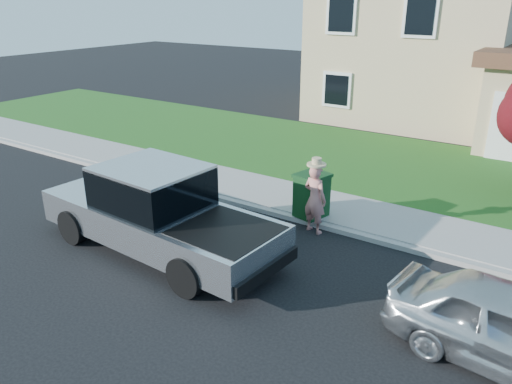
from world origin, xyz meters
TOP-DOWN VIEW (x-y plane):
  - ground at (0.00, 0.00)m, footprint 80.00×80.00m
  - curb at (1.00, 2.90)m, footprint 40.00×0.20m
  - sidewalk at (1.00, 4.00)m, footprint 40.00×2.00m
  - lawn at (1.00, 8.50)m, footprint 40.00×7.00m
  - house at (1.31, 16.38)m, footprint 14.00×11.30m
  - pickup_truck at (-0.53, -0.17)m, footprint 6.10×2.49m
  - woman at (1.90, 2.60)m, footprint 0.69×0.53m
  - trash_bin at (1.55, 3.10)m, footprint 0.86×0.93m

SIDE VIEW (x-z plane):
  - ground at x=0.00m, z-range 0.00..0.00m
  - lawn at x=1.00m, z-range 0.00..0.10m
  - curb at x=1.00m, z-range 0.00..0.12m
  - sidewalk at x=1.00m, z-range 0.00..0.15m
  - trash_bin at x=1.55m, z-range 0.16..1.28m
  - woman at x=1.90m, z-range -0.05..1.82m
  - pickup_truck at x=-0.53m, z-range -0.07..1.90m
  - house at x=1.31m, z-range -0.26..6.59m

